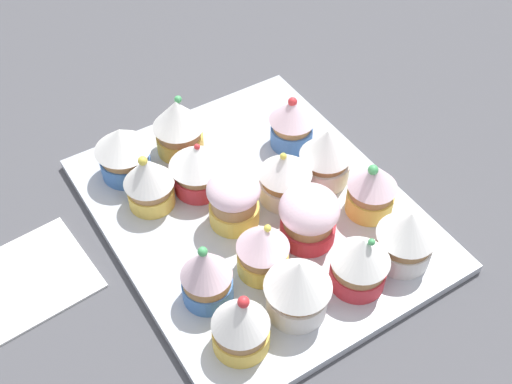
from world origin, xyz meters
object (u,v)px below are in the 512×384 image
Objects in this scene: cupcake_2 at (360,261)px; cupcake_0 at (241,323)px; cupcake_13 at (292,122)px; napkin at (30,277)px; cupcake_6 at (309,216)px; cupcake_4 at (206,274)px; cupcake_8 at (232,197)px; cupcake_3 at (406,236)px; cupcake_14 at (123,151)px; cupcake_15 at (178,125)px; cupcake_1 at (298,286)px; cupcake_12 at (197,166)px; cupcake_9 at (284,174)px; cupcake_5 at (263,249)px; cupcake_11 at (149,181)px; cupcake_7 at (372,188)px; cupcake_10 at (323,153)px; baking_tray at (256,213)px.

cupcake_0 is at bearing 178.96° from cupcake_2.
cupcake_13 is 0.58× the size of napkin.
cupcake_6 is at bearing 29.60° from cupcake_0.
cupcake_2 is 0.92× the size of cupcake_4.
cupcake_6 is at bearing -50.86° from cupcake_8.
cupcake_3 is 1.02× the size of cupcake_14.
cupcake_15 is (7.46, 0.16, 0.35)cm from cupcake_14.
cupcake_1 is 1.11× the size of cupcake_12.
cupcake_1 is 1.08× the size of cupcake_9.
cupcake_9 is at bearing -1.38° from cupcake_8.
cupcake_12 is 0.98× the size of cupcake_14.
cupcake_3 reaches higher than cupcake_14.
cupcake_12 is at bearing 140.92° from cupcake_9.
cupcake_14 reaches higher than cupcake_8.
cupcake_2 reaches higher than cupcake_14.
cupcake_1 is 27.80cm from cupcake_14.
cupcake_14 is 17.83cm from napkin.
cupcake_6 is (6.58, 1.06, 0.15)cm from cupcake_5.
cupcake_6 is (-0.89, 7.75, -0.10)cm from cupcake_2.
cupcake_2 reaches higher than cupcake_9.
cupcake_15 is at bearing 41.48° from cupcake_11.
cupcake_2 is at bearing -63.63° from cupcake_14.
cupcake_6 is at bearing -48.13° from cupcake_11.
cupcake_4 is at bearing 90.28° from cupcake_0.
cupcake_15 reaches higher than cupcake_6.
cupcake_7 is at bearing -3.38° from cupcake_6.
cupcake_1 reaches higher than cupcake_8.
cupcake_6 is 18.59cm from cupcake_11.
cupcake_10 reaches higher than cupcake_5.
cupcake_2 is at bearing -112.50° from cupcake_10.
napkin is at bearing 148.85° from cupcake_5.
cupcake_5 is at bearing -177.83° from cupcake_7.
cupcake_4 reaches higher than cupcake_7.
cupcake_5 is (-13.56, 6.77, -0.34)cm from cupcake_3.
cupcake_13 is at bearing 35.62° from cupcake_4.
cupcake_8 is 9.73cm from cupcake_11.
cupcake_6 is 0.55× the size of napkin.
cupcake_3 is at bearing -18.71° from cupcake_4.
cupcake_10 is (20.19, 7.90, 0.03)cm from cupcake_4.
cupcake_2 reaches higher than cupcake_12.
cupcake_15 is at bearing 69.52° from cupcake_4.
cupcake_9 is at bearing 111.46° from cupcake_3.
cupcake_0 is 1.06× the size of cupcake_2.
cupcake_10 is at bearing -24.50° from cupcake_12.
cupcake_7 reaches higher than cupcake_5.
cupcake_13 is (9.84, 7.17, 4.18)cm from baking_tray.
cupcake_4 is (-0.03, 6.51, 0.11)cm from cupcake_0.
cupcake_9 is at bearing -39.08° from cupcake_12.
cupcake_10 is (-1.41, 7.40, 0.19)cm from cupcake_7.
baking_tray is at bearing -12.19° from napkin.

